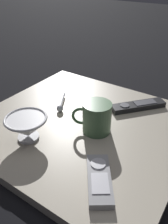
% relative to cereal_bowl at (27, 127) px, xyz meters
% --- Properties ---
extents(ground_plane, '(6.00, 6.00, 0.00)m').
position_rel_cereal_bowl_xyz_m(ground_plane, '(-0.16, 0.09, -0.07)').
color(ground_plane, black).
extents(table, '(0.62, 0.66, 0.03)m').
position_rel_cereal_bowl_xyz_m(table, '(-0.16, 0.09, -0.06)').
color(table, '#B7AD99').
rests_on(table, ground).
extents(cereal_bowl, '(0.13, 0.13, 0.07)m').
position_rel_cereal_bowl_xyz_m(cereal_bowl, '(0.00, 0.00, 0.00)').
color(cereal_bowl, silver).
rests_on(cereal_bowl, table).
extents(coffee_mug, '(0.09, 0.12, 0.10)m').
position_rel_cereal_bowl_xyz_m(coffee_mug, '(-0.15, 0.15, 0.01)').
color(coffee_mug, '#4C724C').
rests_on(coffee_mug, table).
extents(teaspoon, '(0.11, 0.07, 0.02)m').
position_rel_cereal_bowl_xyz_m(teaspoon, '(-0.18, -0.02, -0.03)').
color(teaspoon, '#A3A5B2').
rests_on(teaspoon, table).
extents(tv_remote_near, '(0.18, 0.16, 0.02)m').
position_rel_cereal_bowl_xyz_m(tv_remote_near, '(-0.35, 0.20, -0.03)').
color(tv_remote_near, black).
rests_on(tv_remote_near, table).
extents(tv_remote_far, '(0.16, 0.13, 0.02)m').
position_rel_cereal_bowl_xyz_m(tv_remote_far, '(0.02, 0.26, -0.03)').
color(tv_remote_far, '#9E9EA3').
rests_on(tv_remote_far, table).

